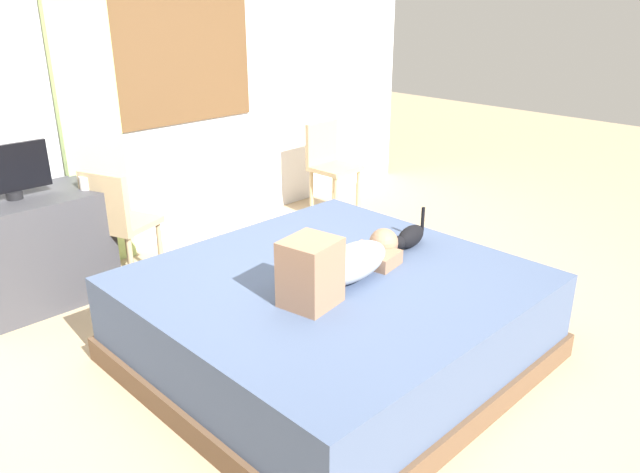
{
  "coord_description": "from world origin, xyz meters",
  "views": [
    {
      "loc": [
        -2.17,
        -1.93,
        1.97
      ],
      "look_at": [
        0.11,
        0.38,
        0.67
      ],
      "focal_mm": 34.57,
      "sensor_mm": 36.0,
      "label": 1
    }
  ],
  "objects_px": {
    "bed": "(332,319)",
    "chair_by_desk": "(118,220)",
    "desk": "(34,250)",
    "tv_monitor": "(10,171)",
    "person_lying": "(342,263)",
    "chair_spare": "(329,162)",
    "cat": "(409,237)",
    "cup": "(86,183)"
  },
  "relations": [
    {
      "from": "bed",
      "to": "chair_by_desk",
      "type": "relative_size",
      "value": 2.32
    },
    {
      "from": "desk",
      "to": "tv_monitor",
      "type": "bearing_deg",
      "value": 180.0
    },
    {
      "from": "desk",
      "to": "tv_monitor",
      "type": "relative_size",
      "value": 1.87
    },
    {
      "from": "person_lying",
      "to": "tv_monitor",
      "type": "bearing_deg",
      "value": 115.34
    },
    {
      "from": "person_lying",
      "to": "chair_by_desk",
      "type": "xyz_separation_m",
      "value": [
        -0.37,
        1.76,
        -0.12
      ]
    },
    {
      "from": "chair_by_desk",
      "to": "bed",
      "type": "bearing_deg",
      "value": -76.7
    },
    {
      "from": "bed",
      "to": "chair_spare",
      "type": "height_order",
      "value": "chair_spare"
    },
    {
      "from": "bed",
      "to": "cat",
      "type": "relative_size",
      "value": 5.62
    },
    {
      "from": "cup",
      "to": "chair_spare",
      "type": "height_order",
      "value": "chair_spare"
    },
    {
      "from": "bed",
      "to": "cat",
      "type": "bearing_deg",
      "value": -3.56
    },
    {
      "from": "cup",
      "to": "chair_by_desk",
      "type": "distance_m",
      "value": 0.32
    },
    {
      "from": "cat",
      "to": "tv_monitor",
      "type": "bearing_deg",
      "value": 129.35
    },
    {
      "from": "bed",
      "to": "person_lying",
      "type": "distance_m",
      "value": 0.39
    },
    {
      "from": "desk",
      "to": "cup",
      "type": "xyz_separation_m",
      "value": [
        0.36,
        -0.12,
        0.41
      ]
    },
    {
      "from": "bed",
      "to": "cat",
      "type": "xyz_separation_m",
      "value": [
        0.62,
        -0.04,
        0.33
      ]
    },
    {
      "from": "cat",
      "to": "tv_monitor",
      "type": "relative_size",
      "value": 0.74
    },
    {
      "from": "bed",
      "to": "cat",
      "type": "height_order",
      "value": "cat"
    },
    {
      "from": "person_lying",
      "to": "desk",
      "type": "distance_m",
      "value": 2.17
    },
    {
      "from": "tv_monitor",
      "to": "chair_by_desk",
      "type": "bearing_deg",
      "value": -20.68
    },
    {
      "from": "chair_spare",
      "to": "person_lying",
      "type": "bearing_deg",
      "value": -133.91
    },
    {
      "from": "bed",
      "to": "tv_monitor",
      "type": "relative_size",
      "value": 4.16
    },
    {
      "from": "cup",
      "to": "chair_by_desk",
      "type": "height_order",
      "value": "chair_by_desk"
    },
    {
      "from": "tv_monitor",
      "to": "chair_spare",
      "type": "bearing_deg",
      "value": -3.37
    },
    {
      "from": "cat",
      "to": "chair_by_desk",
      "type": "bearing_deg",
      "value": 120.71
    },
    {
      "from": "tv_monitor",
      "to": "cup",
      "type": "relative_size",
      "value": 5.45
    },
    {
      "from": "desk",
      "to": "bed",
      "type": "bearing_deg",
      "value": -64.51
    },
    {
      "from": "desk",
      "to": "chair_spare",
      "type": "distance_m",
      "value": 2.63
    },
    {
      "from": "chair_spare",
      "to": "tv_monitor",
      "type": "bearing_deg",
      "value": 176.63
    },
    {
      "from": "bed",
      "to": "cat",
      "type": "distance_m",
      "value": 0.7
    },
    {
      "from": "tv_monitor",
      "to": "chair_spare",
      "type": "relative_size",
      "value": 0.56
    },
    {
      "from": "person_lying",
      "to": "cup",
      "type": "bearing_deg",
      "value": 105.57
    },
    {
      "from": "cup",
      "to": "desk",
      "type": "bearing_deg",
      "value": 161.64
    },
    {
      "from": "desk",
      "to": "chair_by_desk",
      "type": "height_order",
      "value": "chair_by_desk"
    },
    {
      "from": "bed",
      "to": "cup",
      "type": "relative_size",
      "value": 22.69
    },
    {
      "from": "tv_monitor",
      "to": "desk",
      "type": "bearing_deg",
      "value": 0.0
    },
    {
      "from": "cup",
      "to": "chair_by_desk",
      "type": "relative_size",
      "value": 0.1
    },
    {
      "from": "person_lying",
      "to": "tv_monitor",
      "type": "height_order",
      "value": "tv_monitor"
    },
    {
      "from": "desk",
      "to": "tv_monitor",
      "type": "height_order",
      "value": "tv_monitor"
    },
    {
      "from": "cat",
      "to": "desk",
      "type": "height_order",
      "value": "desk"
    },
    {
      "from": "cat",
      "to": "chair_by_desk",
      "type": "relative_size",
      "value": 0.41
    },
    {
      "from": "cat",
      "to": "desk",
      "type": "distance_m",
      "value": 2.45
    },
    {
      "from": "person_lying",
      "to": "cup",
      "type": "height_order",
      "value": "person_lying"
    }
  ]
}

